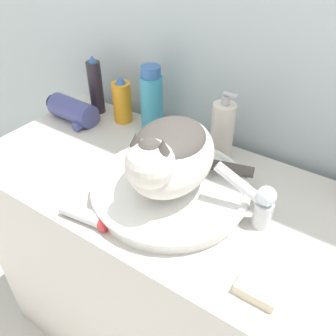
% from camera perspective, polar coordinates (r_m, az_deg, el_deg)
% --- Properties ---
extents(wall_back, '(8.00, 0.05, 2.40)m').
position_cam_1_polar(wall_back, '(1.04, 10.16, 24.39)').
color(wall_back, silver).
rests_on(wall_back, ground_plane).
extents(vanity_counter, '(1.12, 0.53, 0.81)m').
position_cam_1_polar(vanity_counter, '(1.25, -0.53, -16.80)').
color(vanity_counter, beige).
rests_on(vanity_counter, ground_plane).
extents(sink_basin, '(0.40, 0.40, 0.05)m').
position_cam_1_polar(sink_basin, '(0.89, 0.41, -3.29)').
color(sink_basin, white).
rests_on(sink_basin, vanity_counter).
extents(cat, '(0.29, 0.31, 0.19)m').
position_cam_1_polar(cat, '(0.82, 0.18, 2.29)').
color(cat, silver).
rests_on(cat, sink_basin).
extents(faucet, '(0.15, 0.05, 0.14)m').
position_cam_1_polar(faucet, '(0.82, 14.24, -5.13)').
color(faucet, silver).
rests_on(faucet, vanity_counter).
extents(hairspray_can_black, '(0.05, 0.05, 0.20)m').
position_cam_1_polar(hairspray_can_black, '(1.27, -11.52, 12.68)').
color(hairspray_can_black, '#28232D').
rests_on(hairspray_can_black, vanity_counter).
extents(mouthwash_bottle, '(0.07, 0.07, 0.22)m').
position_cam_1_polar(mouthwash_bottle, '(1.12, -2.64, 10.63)').
color(mouthwash_bottle, teal).
rests_on(mouthwash_bottle, vanity_counter).
extents(soap_pump_bottle, '(0.07, 0.07, 0.20)m').
position_cam_1_polar(soap_pump_bottle, '(1.02, 8.71, 6.05)').
color(soap_pump_bottle, silver).
rests_on(soap_pump_bottle, vanity_counter).
extents(spray_bottle_trigger, '(0.06, 0.06, 0.16)m').
position_cam_1_polar(spray_bottle_trigger, '(1.21, -7.38, 10.59)').
color(spray_bottle_trigger, orange).
rests_on(spray_bottle_trigger, vanity_counter).
extents(cream_tube, '(0.13, 0.05, 0.04)m').
position_cam_1_polar(cream_tube, '(0.86, -12.99, -7.49)').
color(cream_tube, silver).
rests_on(cream_tube, vanity_counter).
extents(hair_dryer, '(0.19, 0.10, 0.08)m').
position_cam_1_polar(hair_dryer, '(1.25, -14.98, 8.87)').
color(hair_dryer, '#474C8C').
rests_on(hair_dryer, vanity_counter).
extents(soap_bar, '(0.08, 0.05, 0.02)m').
position_cam_1_polar(soap_bar, '(0.74, 14.21, -18.35)').
color(soap_bar, beige).
rests_on(soap_bar, vanity_counter).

